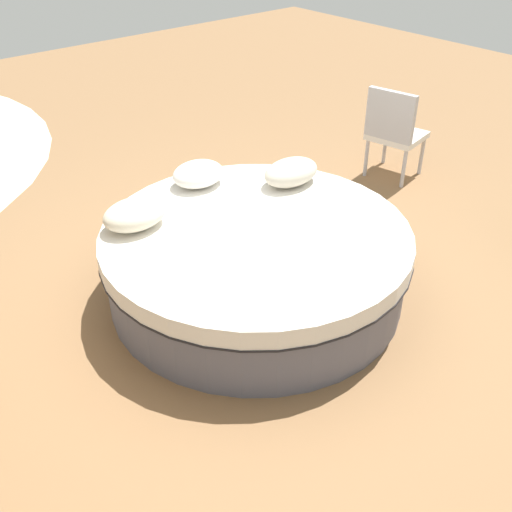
{
  "coord_description": "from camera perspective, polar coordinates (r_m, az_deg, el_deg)",
  "views": [
    {
      "loc": [
        2.46,
        2.89,
        2.85
      ],
      "look_at": [
        0.0,
        0.0,
        0.35
      ],
      "focal_mm": 41.95,
      "sensor_mm": 36.0,
      "label": 1
    }
  ],
  "objects": [
    {
      "name": "throw_pillow_0",
      "position": [
        5.06,
        3.36,
        7.99
      ],
      "size": [
        0.52,
        0.34,
        0.21
      ],
      "primitive_type": "ellipsoid",
      "color": "beige",
      "rests_on": "round_bed"
    },
    {
      "name": "throw_pillow_1",
      "position": [
        5.06,
        -5.53,
        7.8
      ],
      "size": [
        0.45,
        0.37,
        0.2
      ],
      "primitive_type": "ellipsoid",
      "color": "white",
      "rests_on": "round_bed"
    },
    {
      "name": "round_bed",
      "position": [
        4.58,
        0.0,
        -0.53
      ],
      "size": [
        2.33,
        2.33,
        0.58
      ],
      "color": "#595966",
      "rests_on": "ground_plane"
    },
    {
      "name": "throw_pillow_2",
      "position": [
        4.51,
        -11.5,
        3.92
      ],
      "size": [
        0.49,
        0.36,
        0.21
      ],
      "primitive_type": "ellipsoid",
      "color": "beige",
      "rests_on": "round_bed"
    },
    {
      "name": "ground_plane",
      "position": [
        4.75,
        0.0,
        -3.5
      ],
      "size": [
        16.0,
        16.0,
        0.0
      ],
      "primitive_type": "plane",
      "color": "olive"
    },
    {
      "name": "patio_chair",
      "position": [
        6.46,
        13.0,
        11.78
      ],
      "size": [
        0.59,
        0.61,
        0.98
      ],
      "rotation": [
        0.0,
        0.0,
        1.77
      ],
      "color": "#B7B7BC",
      "rests_on": "ground_plane"
    }
  ]
}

